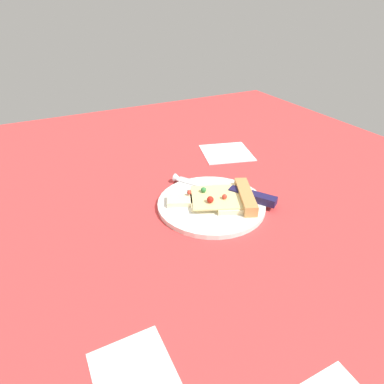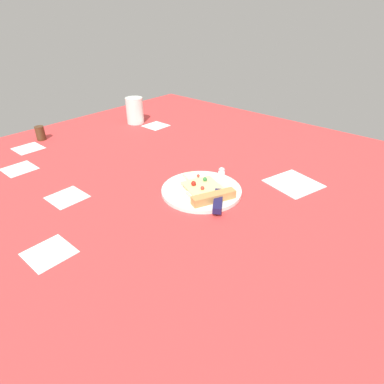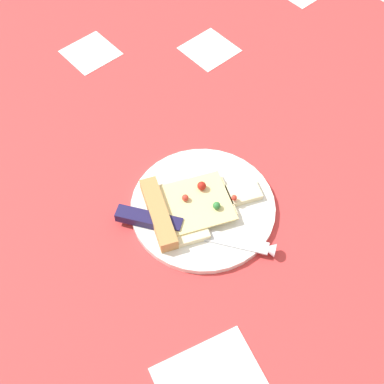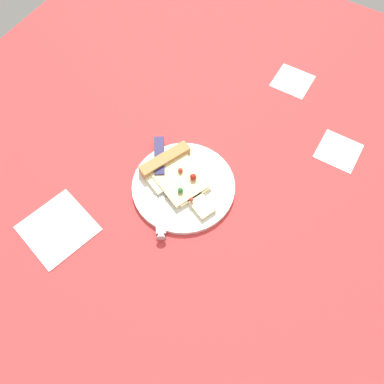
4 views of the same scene
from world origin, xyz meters
TOP-DOWN VIEW (x-y plane):
  - ground_plane at (-0.04, -0.02)cm, footprint 153.83×153.83cm
  - plate at (9.70, 1.11)cm, footprint 22.16×22.16cm
  - pizza_slice at (12.06, 0.06)cm, footprint 19.07×14.63cm
  - knife at (15.20, 1.87)cm, footprint 15.10×21.11cm
  - napkin at (26.78, 22.49)cm, footprint 16.03×16.03cm

SIDE VIEW (x-z plane):
  - ground_plane at x=-0.04cm, z-range -3.00..0.00cm
  - napkin at x=26.78cm, z-range 0.00..0.40cm
  - plate at x=9.70cm, z-range 0.00..1.03cm
  - knife at x=15.20cm, z-range 0.41..2.86cm
  - pizza_slice at x=12.06cm, z-range 0.49..3.15cm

